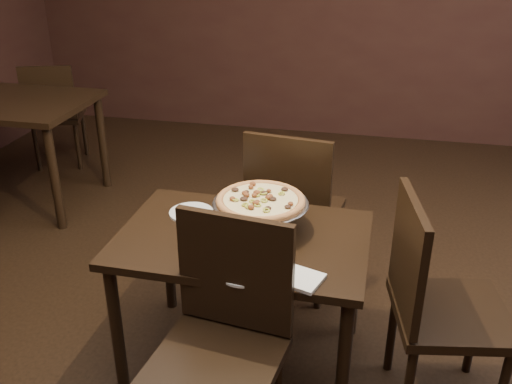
# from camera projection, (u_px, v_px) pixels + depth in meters

# --- Properties ---
(room) EXTENTS (6.04, 7.04, 2.84)m
(room) POSITION_uv_depth(u_px,v_px,m) (266.00, 86.00, 2.19)
(room) COLOR black
(room) RESTS_ON ground
(dining_table) EXTENTS (1.13, 0.76, 0.70)m
(dining_table) POSITION_uv_depth(u_px,v_px,m) (243.00, 253.00, 2.60)
(dining_table) COLOR black
(dining_table) RESTS_ON ground
(background_table) EXTENTS (1.28, 0.85, 0.80)m
(background_table) POSITION_uv_depth(u_px,v_px,m) (3.00, 113.00, 4.19)
(background_table) COLOR black
(background_table) RESTS_ON ground
(pizza_stand) EXTENTS (0.43, 0.43, 0.18)m
(pizza_stand) POSITION_uv_depth(u_px,v_px,m) (261.00, 201.00, 2.54)
(pizza_stand) COLOR silver
(pizza_stand) RESTS_ON dining_table
(parmesan_shaker) EXTENTS (0.07, 0.07, 0.11)m
(parmesan_shaker) POSITION_uv_depth(u_px,v_px,m) (222.00, 233.00, 2.47)
(parmesan_shaker) COLOR beige
(parmesan_shaker) RESTS_ON dining_table
(pepper_flake_shaker) EXTENTS (0.05, 0.05, 0.09)m
(pepper_flake_shaker) POSITION_uv_depth(u_px,v_px,m) (219.00, 242.00, 2.42)
(pepper_flake_shaker) COLOR maroon
(pepper_flake_shaker) RESTS_ON dining_table
(packet_caddy) EXTENTS (0.09, 0.09, 0.07)m
(packet_caddy) POSITION_uv_depth(u_px,v_px,m) (194.00, 239.00, 2.47)
(packet_caddy) COLOR black
(packet_caddy) RESTS_ON dining_table
(napkin_stack) EXTENTS (0.18, 0.18, 0.02)m
(napkin_stack) POSITION_uv_depth(u_px,v_px,m) (302.00, 279.00, 2.23)
(napkin_stack) COLOR white
(napkin_stack) RESTS_ON dining_table
(plate_left) EXTENTS (0.21, 0.21, 0.01)m
(plate_left) POSITION_uv_depth(u_px,v_px,m) (191.00, 213.00, 2.75)
(plate_left) COLOR white
(plate_left) RESTS_ON dining_table
(plate_near) EXTENTS (0.21, 0.21, 0.01)m
(plate_near) POSITION_uv_depth(u_px,v_px,m) (244.00, 272.00, 2.28)
(plate_near) COLOR white
(plate_near) RESTS_ON dining_table
(serving_spatula) EXTENTS (0.15, 0.15, 0.02)m
(serving_spatula) POSITION_uv_depth(u_px,v_px,m) (268.00, 210.00, 2.48)
(serving_spatula) COLOR silver
(serving_spatula) RESTS_ON pizza_stand
(chair_far) EXTENTS (0.53, 0.53, 1.00)m
(chair_far) POSITION_uv_depth(u_px,v_px,m) (293.00, 207.00, 3.14)
(chair_far) COLOR black
(chair_far) RESTS_ON ground
(chair_near) EXTENTS (0.52, 0.52, 1.00)m
(chair_near) POSITION_uv_depth(u_px,v_px,m) (223.00, 336.00, 2.17)
(chair_near) COLOR black
(chair_near) RESTS_ON ground
(chair_side) EXTENTS (0.54, 0.54, 1.00)m
(chair_side) POSITION_uv_depth(u_px,v_px,m) (434.00, 300.00, 2.38)
(chair_side) COLOR black
(chair_side) RESTS_ON ground
(bg_chair_far) EXTENTS (0.54, 0.54, 0.92)m
(bg_chair_far) POSITION_uv_depth(u_px,v_px,m) (55.00, 111.00, 4.87)
(bg_chair_far) COLOR black
(bg_chair_far) RESTS_ON ground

